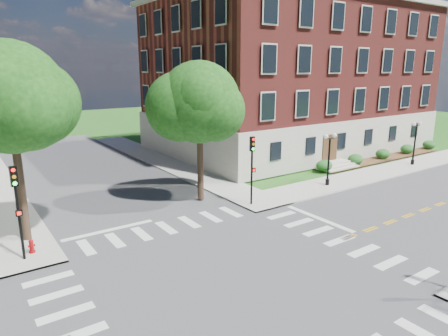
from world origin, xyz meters
TOP-DOWN VIEW (x-y plane):
  - ground at (0.00, 0.00)m, footprint 160.00×160.00m
  - road_ew at (0.00, 0.00)m, footprint 90.00×12.00m
  - road_ns at (0.00, 0.00)m, footprint 12.00×90.00m
  - sidewalk_ne at (15.38, 15.38)m, footprint 34.00×34.00m
  - crosswalk_east at (7.20, 0.00)m, footprint 2.20×10.20m
  - stop_bar_east at (8.80, 3.00)m, footprint 0.40×5.50m
  - main_building at (24.00, 21.99)m, footprint 30.60×22.40m
  - shrub_row at (27.00, 10.80)m, footprint 18.00×2.00m
  - tree_c at (-7.24, 9.95)m, footprint 5.84×5.84m
  - tree_d at (4.43, 10.42)m, footprint 5.67×5.67m
  - traffic_signal_ne at (6.77, 7.44)m, footprint 0.36×0.41m
  - traffic_signal_nw at (-7.79, 7.38)m, footprint 0.34×0.38m
  - twin_lamp_west at (14.82, 7.61)m, footprint 1.36×0.36m
  - twin_lamp_east at (27.28, 7.64)m, footprint 1.36×0.36m
  - fire_hydrant at (-7.34, 7.94)m, footprint 0.35×0.35m

SIDE VIEW (x-z plane):
  - ground at x=0.00m, z-range 0.00..0.00m
  - crosswalk_east at x=7.20m, z-range -0.01..0.01m
  - stop_bar_east at x=8.80m, z-range 0.00..0.00m
  - shrub_row at x=27.00m, z-range -0.65..0.65m
  - road_ew at x=0.00m, z-range 0.00..0.01m
  - road_ns at x=0.00m, z-range 0.00..0.01m
  - sidewalk_ne at x=15.38m, z-range 0.00..0.12m
  - fire_hydrant at x=-7.34m, z-range 0.09..0.84m
  - twin_lamp_west at x=14.82m, z-range 0.41..4.64m
  - twin_lamp_east at x=27.28m, z-range 0.41..4.64m
  - traffic_signal_ne at x=6.77m, z-range 0.79..5.59m
  - traffic_signal_nw at x=-7.79m, z-range 0.79..5.59m
  - tree_d at x=4.43m, z-range 2.18..12.02m
  - tree_c at x=-7.24m, z-range 2.56..13.32m
  - main_building at x=24.00m, z-range 0.09..16.59m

